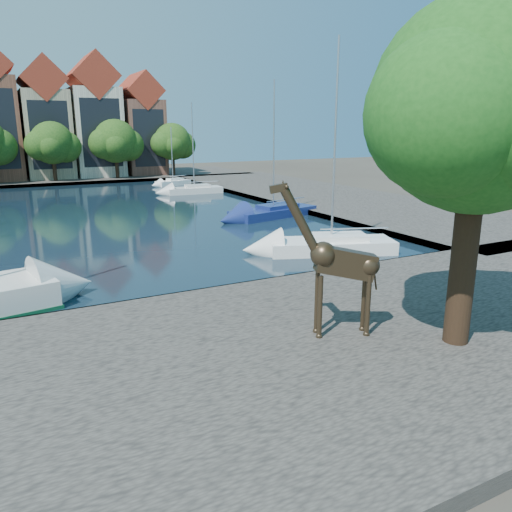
{
  "coord_description": "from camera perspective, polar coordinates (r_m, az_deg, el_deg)",
  "views": [
    {
      "loc": [
        -5.3,
        -19.32,
        7.28
      ],
      "look_at": [
        3.82,
        -2.0,
        2.21
      ],
      "focal_mm": 35.0,
      "sensor_mm": 36.0,
      "label": 1
    }
  ],
  "objects": [
    {
      "name": "right_quay",
      "position": [
        53.33,
        7.2,
        6.84
      ],
      "size": [
        14.0,
        52.0,
        0.5
      ],
      "primitive_type": "cube",
      "color": "#504C46",
      "rests_on": "ground"
    },
    {
      "name": "sailboat_right_c",
      "position": [
        56.58,
        -7.07,
        7.65
      ],
      "size": [
        6.25,
        2.59,
        9.78
      ],
      "color": "silver",
      "rests_on": "water_basin"
    },
    {
      "name": "townhouse_east_inner",
      "position": [
        75.66,
        -22.92,
        13.77
      ],
      "size": [
        5.94,
        9.18,
        15.79
      ],
      "color": "tan",
      "rests_on": "far_quay"
    },
    {
      "name": "near_quay",
      "position": [
        15.14,
        -4.08,
        -13.18
      ],
      "size": [
        50.0,
        14.0,
        0.5
      ],
      "primitive_type": "cube",
      "color": "#504C46",
      "rests_on": "ground"
    },
    {
      "name": "plane_tree",
      "position": [
        16.53,
        24.47,
        14.63
      ],
      "size": [
        8.32,
        6.4,
        10.62
      ],
      "color": "#332114",
      "rests_on": "near_quay"
    },
    {
      "name": "sailboat_right_a",
      "position": [
        29.78,
        8.59,
        1.53
      ],
      "size": [
        7.76,
        5.03,
        11.97
      ],
      "color": "white",
      "rests_on": "water_basin"
    },
    {
      "name": "far_tree_mid_east",
      "position": [
        70.23,
        -22.19,
        11.74
      ],
      "size": [
        7.02,
        5.4,
        7.52
      ],
      "color": "#332114",
      "rests_on": "far_quay"
    },
    {
      "name": "far_quay",
      "position": [
        75.83,
        -23.88,
        7.99
      ],
      "size": [
        60.0,
        16.0,
        0.5
      ],
      "primitive_type": "cube",
      "color": "#504C46",
      "rests_on": "ground"
    },
    {
      "name": "sailboat_right_b",
      "position": [
        41.42,
        1.99,
        5.25
      ],
      "size": [
        8.0,
        4.27,
        10.78
      ],
      "color": "navy",
      "rests_on": "water_basin"
    },
    {
      "name": "sailboat_right_d",
      "position": [
        64.82,
        -9.46,
        8.39
      ],
      "size": [
        4.75,
        2.82,
        7.22
      ],
      "color": "white",
      "rests_on": "water_basin"
    },
    {
      "name": "townhouse_east_mid",
      "position": [
        76.56,
        -17.97,
        14.47
      ],
      "size": [
        6.43,
        9.18,
        16.65
      ],
      "color": "beige",
      "rests_on": "far_quay"
    },
    {
      "name": "giraffe_statue",
      "position": [
        16.44,
        9.27,
        -0.71
      ],
      "size": [
        3.46,
        1.65,
        5.12
      ],
      "color": "#372A1B",
      "rests_on": "near_quay"
    },
    {
      "name": "townhouse_east_end",
      "position": [
        77.99,
        -13.08,
        14.05
      ],
      "size": [
        5.44,
        9.18,
        14.43
      ],
      "color": "brown",
      "rests_on": "far_quay"
    },
    {
      "name": "water_basin",
      "position": [
        44.24,
        -20.55,
        4.19
      ],
      "size": [
        38.0,
        50.0,
        0.08
      ],
      "primitive_type": "cube",
      "color": "black",
      "rests_on": "ground"
    },
    {
      "name": "ground",
      "position": [
        21.31,
        -11.73,
        -5.76
      ],
      "size": [
        160.0,
        160.0,
        0.0
      ],
      "primitive_type": "plane",
      "color": "#38332B",
      "rests_on": "ground"
    },
    {
      "name": "far_tree_far_east",
      "position": [
        73.66,
        -9.47,
        12.63
      ],
      "size": [
        6.76,
        5.2,
        7.36
      ],
      "color": "#332114",
      "rests_on": "far_quay"
    },
    {
      "name": "far_tree_east",
      "position": [
        71.52,
        -15.69,
        12.37
      ],
      "size": [
        7.54,
        5.8,
        7.84
      ],
      "color": "#332114",
      "rests_on": "far_quay"
    }
  ]
}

